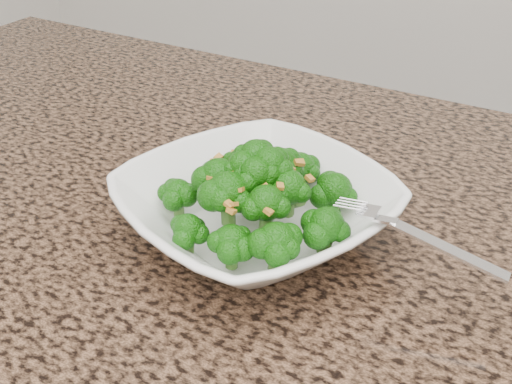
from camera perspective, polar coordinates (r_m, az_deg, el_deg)
The scene contains 5 objects.
granite_counter at distance 0.54m, azimuth 1.08°, elevation -12.93°, with size 1.64×1.04×0.03m, color brown.
bowl at distance 0.61m, azimuth -0.00°, elevation -1.61°, with size 0.25×0.25×0.06m, color white.
broccoli_pile at distance 0.58m, azimuth 0.00°, elevation 3.51°, with size 0.22×0.22×0.06m, color #17660B, non-canonical shape.
garlic_topping at distance 0.56m, azimuth 0.00°, elevation 6.60°, with size 0.13×0.13×0.01m, color #BE832E, non-canonical shape.
fork at distance 0.54m, azimuth 11.82°, elevation -2.61°, with size 0.16×0.03×0.01m, color silver, non-canonical shape.
Camera 1 is at (0.18, -0.04, 1.26)m, focal length 45.00 mm.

